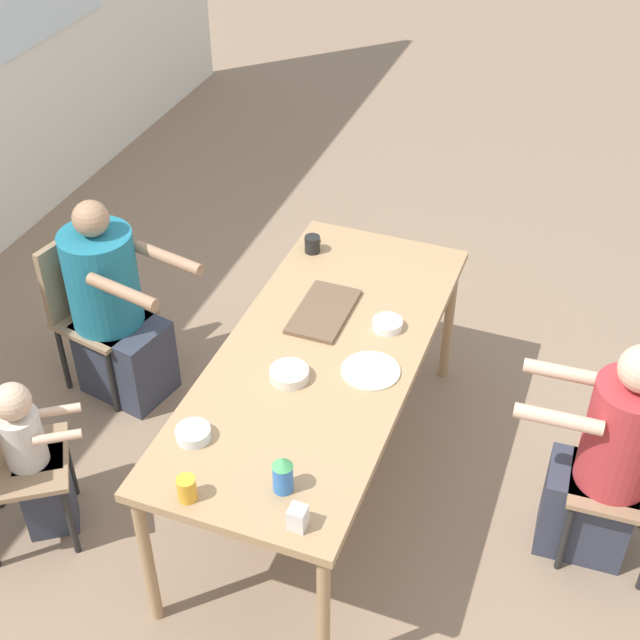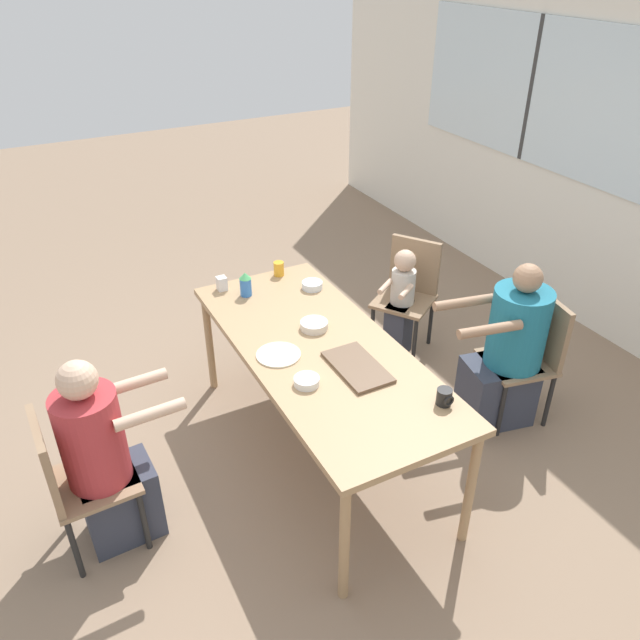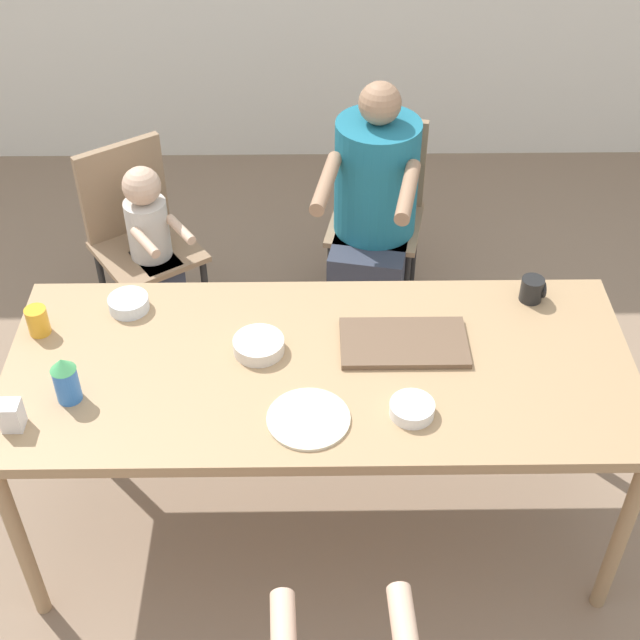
{
  "view_description": "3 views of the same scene",
  "coord_description": "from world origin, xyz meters",
  "views": [
    {
      "loc": [
        -2.7,
        -1.01,
        3.22
      ],
      "look_at": [
        0.0,
        0.0,
        0.96
      ],
      "focal_mm": 50.0,
      "sensor_mm": 36.0,
      "label": 1
    },
    {
      "loc": [
        2.55,
        -1.33,
        2.72
      ],
      "look_at": [
        0.0,
        0.0,
        0.96
      ],
      "focal_mm": 35.0,
      "sensor_mm": 36.0,
      "label": 2
    },
    {
      "loc": [
        -0.03,
        -2.01,
        2.69
      ],
      "look_at": [
        0.0,
        0.0,
        0.96
      ],
      "focal_mm": 50.0,
      "sensor_mm": 36.0,
      "label": 3
    }
  ],
  "objects": [
    {
      "name": "ground_plane",
      "position": [
        0.0,
        0.0,
        0.0
      ],
      "size": [
        16.0,
        16.0,
        0.0
      ],
      "primitive_type": "plane",
      "color": "#8C725B"
    },
    {
      "name": "dining_table",
      "position": [
        0.0,
        0.0,
        0.72
      ],
      "size": [
        1.97,
        0.83,
        0.78
      ],
      "color": "tan",
      "rests_on": "ground_plane"
    },
    {
      "name": "chair_for_woman_green_shirt",
      "position": [
        0.28,
        1.37,
        0.5
      ],
      "size": [
        0.47,
        0.47,
        0.85
      ],
      "rotation": [
        0.0,
        0.0,
        -3.34
      ],
      "color": "#937556",
      "rests_on": "ground_plane"
    },
    {
      "name": "chair_for_toddler",
      "position": [
        -0.78,
        1.16,
        0.5
      ],
      "size": [
        0.55,
        0.55,
        0.85
      ],
      "rotation": [
        0.0,
        0.0,
        -2.55
      ],
      "color": "#937556",
      "rests_on": "ground_plane"
    },
    {
      "name": "person_woman_green_shirt",
      "position": [
        0.25,
        1.2,
        0.49
      ],
      "size": [
        0.47,
        0.71,
        1.12
      ],
      "rotation": [
        0.0,
        0.0,
        -3.34
      ],
      "color": "#333847",
      "rests_on": "ground_plane"
    },
    {
      "name": "person_toddler",
      "position": [
        -0.69,
        1.03,
        0.41
      ],
      "size": [
        0.32,
        0.36,
        0.85
      ],
      "rotation": [
        0.0,
        0.0,
        -2.55
      ],
      "color": "#333847",
      "rests_on": "ground_plane"
    },
    {
      "name": "food_tray_dark",
      "position": [
        0.27,
        0.08,
        0.79
      ],
      "size": [
        0.4,
        0.23,
        0.02
      ],
      "color": "brown",
      "rests_on": "dining_table"
    },
    {
      "name": "coffee_mug",
      "position": [
        0.72,
        0.31,
        0.82
      ],
      "size": [
        0.08,
        0.08,
        0.08
      ],
      "color": "black",
      "rests_on": "dining_table"
    },
    {
      "name": "sippy_cup",
      "position": [
        -0.75,
        -0.14,
        0.86
      ],
      "size": [
        0.08,
        0.08,
        0.16
      ],
      "color": "blue",
      "rests_on": "dining_table"
    },
    {
      "name": "juice_glass",
      "position": [
        -0.9,
        0.16,
        0.83
      ],
      "size": [
        0.07,
        0.07,
        0.1
      ],
      "color": "gold",
      "rests_on": "dining_table"
    },
    {
      "name": "milk_carton_small",
      "position": [
        -0.89,
        -0.25,
        0.82
      ],
      "size": [
        0.06,
        0.06,
        0.09
      ],
      "color": "silver",
      "rests_on": "dining_table"
    },
    {
      "name": "bowl_white_shallow",
      "position": [
        -0.19,
        0.06,
        0.8
      ],
      "size": [
        0.16,
        0.16,
        0.05
      ],
      "color": "silver",
      "rests_on": "dining_table"
    },
    {
      "name": "bowl_cereal",
      "position": [
        -0.63,
        0.27,
        0.8
      ],
      "size": [
        0.13,
        0.13,
        0.05
      ],
      "color": "silver",
      "rests_on": "dining_table"
    },
    {
      "name": "bowl_fruit",
      "position": [
        0.27,
        -0.22,
        0.8
      ],
      "size": [
        0.13,
        0.13,
        0.04
      ],
      "color": "white",
      "rests_on": "dining_table"
    },
    {
      "name": "plate_tortillas",
      "position": [
        -0.04,
        -0.24,
        0.78
      ],
      "size": [
        0.25,
        0.25,
        0.01
      ],
      "color": "beige",
      "rests_on": "dining_table"
    }
  ]
}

